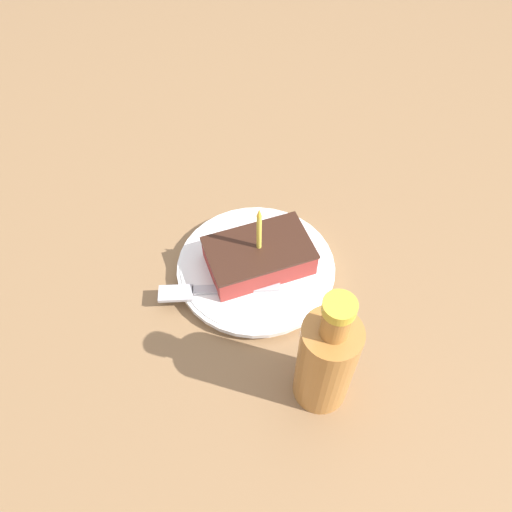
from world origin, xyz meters
The scene contains 5 objects.
ground_plane centered at (0.00, 0.00, -0.02)m, with size 2.40×2.40×0.04m.
plate centered at (-0.01, -0.01, 0.01)m, with size 0.22×0.22×0.02m.
cake_slice centered at (-0.01, -0.01, 0.04)m, with size 0.08×0.14×0.11m.
fork centered at (0.01, -0.08, 0.02)m, with size 0.06×0.16×0.00m.
bottle centered at (0.17, 0.00, 0.08)m, with size 0.06×0.06×0.19m.
Camera 1 is at (0.37, -0.15, 0.57)m, focal length 35.00 mm.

